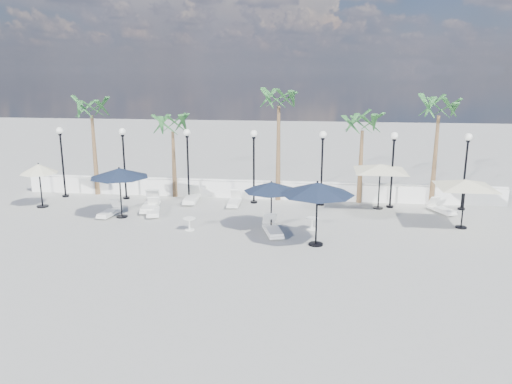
# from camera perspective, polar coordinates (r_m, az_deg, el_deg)

# --- Properties ---
(ground) EXTENTS (100.00, 100.00, 0.00)m
(ground) POSITION_cam_1_polar(r_m,az_deg,el_deg) (20.15, -2.65, -6.00)
(ground) COLOR #989893
(ground) RESTS_ON ground
(balustrade) EXTENTS (26.00, 0.30, 1.01)m
(balustrade) POSITION_cam_1_polar(r_m,az_deg,el_deg) (27.14, 0.03, 0.25)
(balustrade) COLOR white
(balustrade) RESTS_ON ground
(lamppost_0) EXTENTS (0.36, 0.36, 3.84)m
(lamppost_0) POSITION_cam_1_polar(r_m,az_deg,el_deg) (29.03, -21.33, 4.27)
(lamppost_0) COLOR black
(lamppost_0) RESTS_ON ground
(lamppost_1) EXTENTS (0.36, 0.36, 3.84)m
(lamppost_1) POSITION_cam_1_polar(r_m,az_deg,el_deg) (27.54, -14.89, 4.29)
(lamppost_1) COLOR black
(lamppost_1) RESTS_ON ground
(lamppost_2) EXTENTS (0.36, 0.36, 3.84)m
(lamppost_2) POSITION_cam_1_polar(r_m,az_deg,el_deg) (26.43, -7.82, 4.24)
(lamppost_2) COLOR black
(lamppost_2) RESTS_ON ground
(lamppost_3) EXTENTS (0.36, 0.36, 3.84)m
(lamppost_3) POSITION_cam_1_polar(r_m,az_deg,el_deg) (25.76, -0.25, 4.12)
(lamppost_3) COLOR black
(lamppost_3) RESTS_ON ground
(lamppost_4) EXTENTS (0.36, 0.36, 3.84)m
(lamppost_4) POSITION_cam_1_polar(r_m,az_deg,el_deg) (25.55, 7.57, 3.92)
(lamppost_4) COLOR black
(lamppost_4) RESTS_ON ground
(lamppost_5) EXTENTS (0.36, 0.36, 3.84)m
(lamppost_5) POSITION_cam_1_polar(r_m,az_deg,el_deg) (25.81, 15.38, 3.65)
(lamppost_5) COLOR black
(lamppost_5) RESTS_ON ground
(lamppost_6) EXTENTS (0.36, 0.36, 3.84)m
(lamppost_6) POSITION_cam_1_polar(r_m,az_deg,el_deg) (26.54, 22.88, 3.32)
(lamppost_6) COLOR black
(lamppost_6) RESTS_ON ground
(palm_0) EXTENTS (2.60, 2.60, 5.50)m
(palm_0) POSITION_cam_1_polar(r_m,az_deg,el_deg) (28.83, -18.28, 8.56)
(palm_0) COLOR brown
(palm_0) RESTS_ON ground
(palm_1) EXTENTS (2.60, 2.60, 4.70)m
(palm_1) POSITION_cam_1_polar(r_m,az_deg,el_deg) (27.29, -9.52, 7.15)
(palm_1) COLOR brown
(palm_1) RESTS_ON ground
(palm_2) EXTENTS (2.60, 2.60, 6.10)m
(palm_2) POSITION_cam_1_polar(r_m,az_deg,el_deg) (26.12, 2.62, 10.04)
(palm_2) COLOR brown
(palm_2) RESTS_ON ground
(palm_3) EXTENTS (2.60, 2.60, 4.90)m
(palm_3) POSITION_cam_1_polar(r_m,az_deg,el_deg) (26.23, 12.08, 7.21)
(palm_3) COLOR brown
(palm_3) RESTS_ON ground
(palm_4) EXTENTS (2.60, 2.60, 5.70)m
(palm_4) POSITION_cam_1_polar(r_m,az_deg,el_deg) (26.72, 20.17, 8.47)
(palm_4) COLOR brown
(palm_4) RESTS_ON ground
(lounger_0) EXTENTS (1.01, 2.22, 0.80)m
(lounger_0) POSITION_cam_1_polar(r_m,az_deg,el_deg) (25.40, -11.98, -1.46)
(lounger_0) COLOR white
(lounger_0) RESTS_ON ground
(lounger_1) EXTENTS (1.06, 1.87, 0.67)m
(lounger_1) POSITION_cam_1_polar(r_m,az_deg,el_deg) (24.60, -11.68, -2.05)
(lounger_1) COLOR white
(lounger_1) RESTS_ON ground
(lounger_2) EXTENTS (0.80, 2.06, 0.75)m
(lounger_2) POSITION_cam_1_polar(r_m,az_deg,el_deg) (26.58, -7.37, -0.63)
(lounger_2) COLOR white
(lounger_2) RESTS_ON ground
(lounger_3) EXTENTS (0.71, 1.72, 0.63)m
(lounger_3) POSITION_cam_1_polar(r_m,az_deg,el_deg) (24.91, -16.36, -2.17)
(lounger_3) COLOR white
(lounger_3) RESTS_ON ground
(lounger_4) EXTENTS (1.10, 1.95, 0.70)m
(lounger_4) POSITION_cam_1_polar(r_m,az_deg,el_deg) (21.22, 1.92, -4.29)
(lounger_4) COLOR white
(lounger_4) RESTS_ON ground
(lounger_5) EXTENTS (0.63, 1.76, 0.65)m
(lounger_5) POSITION_cam_1_polar(r_m,az_deg,el_deg) (25.73, -2.50, -1.09)
(lounger_5) COLOR white
(lounger_5) RESTS_ON ground
(lounger_6) EXTENTS (1.18, 1.74, 0.62)m
(lounger_6) POSITION_cam_1_polar(r_m,az_deg,el_deg) (26.03, 20.45, -1.81)
(lounger_6) COLOR white
(lounger_6) RESTS_ON ground
(side_table_0) EXTENTS (0.51, 0.51, 0.49)m
(side_table_0) POSITION_cam_1_polar(r_m,az_deg,el_deg) (27.07, -11.61, -0.44)
(side_table_0) COLOR white
(side_table_0) RESTS_ON ground
(side_table_1) EXTENTS (0.56, 0.56, 0.54)m
(side_table_1) POSITION_cam_1_polar(r_m,az_deg,el_deg) (21.98, -7.62, -3.51)
(side_table_1) COLOR white
(side_table_1) RESTS_ON ground
(side_table_2) EXTENTS (0.54, 0.54, 0.52)m
(side_table_2) POSITION_cam_1_polar(r_m,az_deg,el_deg) (22.03, 6.44, -3.47)
(side_table_2) COLOR white
(side_table_2) RESTS_ON ground
(parasol_navy_left) EXTENTS (2.76, 2.76, 2.43)m
(parasol_navy_left) POSITION_cam_1_polar(r_m,az_deg,el_deg) (24.09, -15.37, 2.10)
(parasol_navy_left) COLOR black
(parasol_navy_left) RESTS_ON ground
(parasol_navy_mid) EXTENTS (2.43, 2.43, 2.18)m
(parasol_navy_mid) POSITION_cam_1_polar(r_m,az_deg,el_deg) (21.46, 1.77, 0.58)
(parasol_navy_mid) COLOR black
(parasol_navy_mid) RESTS_ON ground
(parasol_navy_right) EXTENTS (2.94, 2.94, 2.63)m
(parasol_navy_right) POSITION_cam_1_polar(r_m,az_deg,el_deg) (19.55, 7.03, 0.37)
(parasol_navy_right) COLOR black
(parasol_navy_right) RESTS_ON ground
(parasol_cream_sq_a) EXTENTS (4.98, 4.98, 2.44)m
(parasol_cream_sq_a) POSITION_cam_1_polar(r_m,az_deg,el_deg) (25.48, 14.05, 3.07)
(parasol_cream_sq_a) COLOR black
(parasol_cream_sq_a) RESTS_ON ground
(parasol_cream_sq_b) EXTENTS (4.71, 4.71, 2.36)m
(parasol_cream_sq_b) POSITION_cam_1_polar(r_m,az_deg,el_deg) (23.44, 22.86, 1.28)
(parasol_cream_sq_b) COLOR black
(parasol_cream_sq_b) RESTS_ON ground
(parasol_cream_small) EXTENTS (1.87, 1.87, 2.29)m
(parasol_cream_small) POSITION_cam_1_polar(r_m,az_deg,el_deg) (27.34, -23.57, 2.39)
(parasol_cream_small) COLOR black
(parasol_cream_small) RESTS_ON ground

